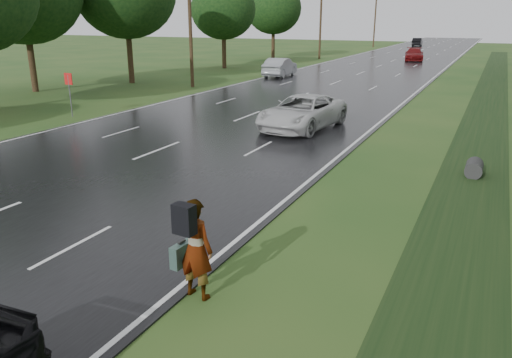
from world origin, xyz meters
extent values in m
cube|color=black|center=(0.00, 45.00, 0.02)|extent=(14.00, 180.00, 0.04)
cube|color=silver|center=(6.75, 45.00, 0.04)|extent=(0.12, 180.00, 0.01)
cube|color=silver|center=(-6.75, 45.00, 0.04)|extent=(0.12, 180.00, 0.01)
cube|color=silver|center=(0.00, 45.00, 0.04)|extent=(0.12, 180.00, 0.01)
cube|color=black|center=(11.50, 20.00, 0.00)|extent=(2.20, 120.00, 0.01)
cylinder|color=#2D2D2D|center=(11.50, 10.00, 0.25)|extent=(0.56, 1.00, 0.56)
cylinder|color=slate|center=(-8.50, 12.00, 1.10)|extent=(0.06, 0.06, 2.20)
cube|color=red|center=(-8.50, 12.00, 2.00)|extent=(0.50, 0.04, 0.60)
cylinder|color=#322114|center=(-9.20, 25.00, 5.00)|extent=(0.26, 0.26, 10.00)
cylinder|color=#322114|center=(-9.20, 55.00, 5.00)|extent=(0.26, 0.26, 10.00)
cylinder|color=#322114|center=(-9.20, 85.00, 5.00)|extent=(0.26, 0.26, 10.00)
cylinder|color=#322114|center=(-15.00, 25.00, 2.00)|extent=(0.44, 0.44, 4.00)
cylinder|color=#322114|center=(-14.20, 39.00, 1.68)|extent=(0.44, 0.44, 3.36)
ellipsoid|color=black|center=(-14.20, 39.00, 5.83)|extent=(6.60, 6.60, 5.94)
cylinder|color=#322114|center=(-18.00, 18.00, 1.92)|extent=(0.44, 0.44, 3.84)
cylinder|color=#322114|center=(-14.80, 53.00, 1.76)|extent=(0.44, 0.44, 3.52)
ellipsoid|color=black|center=(-14.80, 53.00, 6.14)|extent=(7.00, 7.00, 6.30)
imported|color=#A5998C|center=(7.20, -0.54, 0.99)|extent=(0.76, 0.54, 1.97)
cube|color=black|center=(7.17, -0.83, 1.69)|extent=(0.42, 0.27, 0.55)
cube|color=#344B44|center=(6.79, -0.39, 0.72)|extent=(0.24, 0.57, 0.45)
cube|color=black|center=(6.79, -0.39, 0.99)|extent=(0.07, 0.19, 0.04)
imported|color=silver|center=(3.72, 14.36, 0.82)|extent=(3.16, 5.83, 1.55)
imported|color=#969A9F|center=(-5.80, 34.09, 0.86)|extent=(2.09, 5.06, 1.63)
imported|color=#650B0C|center=(2.22, 56.97, 0.79)|extent=(2.92, 5.45, 1.50)
imported|color=black|center=(-2.40, 90.51, 0.77)|extent=(1.83, 4.54, 1.47)
camera|label=1|loc=(11.82, -7.60, 5.06)|focal=35.00mm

